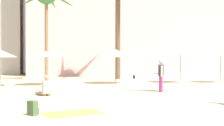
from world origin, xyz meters
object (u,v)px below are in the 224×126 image
cafe_umbrella_0 (180,52)px  cafe_umbrella_6 (221,53)px  cafe_umbrella_1 (45,54)px  backpack (33,108)px  person_mid_right (45,88)px  beach_towel (73,113)px  cafe_umbrella_4 (0,53)px  person_near_left (160,74)px  cafe_umbrella_2 (115,53)px

cafe_umbrella_0 → cafe_umbrella_6: 2.91m
cafe_umbrella_1 → backpack: size_ratio=5.94×
cafe_umbrella_0 → person_mid_right: size_ratio=2.32×
beach_towel → person_mid_right: 5.02m
cafe_umbrella_6 → person_mid_right: 13.64m
cafe_umbrella_4 → beach_towel: cafe_umbrella_4 is taller
cafe_umbrella_0 → cafe_umbrella_1: 9.41m
person_near_left → person_mid_right: person_near_left is taller
cafe_umbrella_1 → cafe_umbrella_2: 4.73m
cafe_umbrella_0 → cafe_umbrella_1: cafe_umbrella_0 is taller
cafe_umbrella_1 → person_mid_right: bearing=-90.3°
cafe_umbrella_2 → cafe_umbrella_0: bearing=-3.1°
cafe_umbrella_1 → cafe_umbrella_2: cafe_umbrella_2 is taller
person_mid_right → backpack: bearing=150.3°
person_mid_right → beach_towel: bearing=163.4°
cafe_umbrella_6 → person_mid_right: bearing=-155.5°
cafe_umbrella_0 → person_near_left: (-3.75, -5.55, -1.32)m
beach_towel → person_mid_right: (-0.78, 4.95, 0.32)m
cafe_umbrella_6 → person_near_left: 8.41m
cafe_umbrella_2 → backpack: bearing=-114.2°
cafe_umbrella_2 → beach_towel: bearing=-109.3°
cafe_umbrella_6 → person_mid_right: size_ratio=2.27×
person_near_left → cafe_umbrella_6: bearing=50.6°
person_mid_right → cafe_umbrella_0: bearing=-82.6°
cafe_umbrella_6 → beach_towel: cafe_umbrella_6 is taller
cafe_umbrella_2 → person_mid_right: bearing=-126.7°
cafe_umbrella_6 → backpack: size_ratio=5.63×
cafe_umbrella_4 → backpack: bearing=-77.9°
cafe_umbrella_2 → cafe_umbrella_6: bearing=-5.7°
beach_towel → person_near_left: person_near_left is taller
cafe_umbrella_4 → cafe_umbrella_6: 14.94m
cafe_umbrella_1 → beach_towel: 11.12m
beach_towel → backpack: bearing=-176.6°
cafe_umbrella_1 → cafe_umbrella_4: 2.70m
cafe_umbrella_0 → person_mid_right: 11.40m
beach_towel → person_mid_right: person_mid_right is taller
person_near_left → cafe_umbrella_2: bearing=112.5°
backpack → person_mid_right: bearing=47.5°
cafe_umbrella_2 → person_mid_right: size_ratio=2.60×
cafe_umbrella_1 → person_mid_right: cafe_umbrella_1 is taller
cafe_umbrella_2 → beach_towel: size_ratio=1.60×
cafe_umbrella_2 → beach_towel: 12.16m
beach_towel → person_near_left: (4.91, 5.50, 0.89)m
cafe_umbrella_0 → cafe_umbrella_1: size_ratio=0.97×
cafe_umbrella_1 → cafe_umbrella_2: bearing=4.8°
cafe_umbrella_2 → person_near_left: 6.00m
cafe_umbrella_0 → cafe_umbrella_2: bearing=176.9°
cafe_umbrella_6 → person_near_left: size_ratio=0.74×
cafe_umbrella_0 → person_near_left: 6.82m
backpack → beach_towel: bearing=-34.9°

